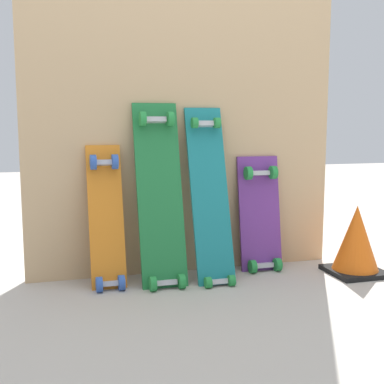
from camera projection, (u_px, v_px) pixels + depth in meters
The scene contains 7 objects.
ground_plane at pixel (188, 273), 2.61m from camera, with size 12.00×12.00×0.00m, color #B2AAA0.
plywood_wall_panel at pixel (185, 128), 2.58m from camera, with size 1.62×0.04×1.49m, color tan.
skateboard_orange at pixel (107, 222), 2.40m from camera, with size 0.17×0.26×0.73m.
skateboard_green at pixel (160, 200), 2.43m from camera, with size 0.22×0.31×0.94m.
skateboard_teal at pixel (210, 201), 2.49m from camera, with size 0.19×0.33×0.92m.
skateboard_purple at pixel (260, 219), 2.67m from camera, with size 0.23×0.18×0.66m.
traffic_cone at pixel (356, 240), 2.58m from camera, with size 0.27×0.27×0.36m.
Camera 1 is at (-0.67, -2.44, 0.77)m, focal length 47.18 mm.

